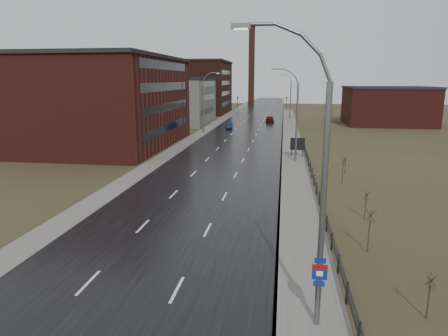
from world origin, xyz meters
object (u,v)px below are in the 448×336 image
(streetlight_main, at_px, (315,186))
(billboard, at_px, (297,145))
(car_far, at_px, (270,119))
(car_near, at_px, (229,126))

(streetlight_main, relative_size, billboard, 4.57)
(billboard, relative_size, car_far, 0.56)
(streetlight_main, distance_m, billboard, 37.25)
(car_near, height_order, car_far, car_far)
(streetlight_main, xyz_separation_m, car_near, (-12.30, 66.42, -5.41))
(car_near, distance_m, car_far, 15.90)
(streetlight_main, xyz_separation_m, car_far, (-4.46, 80.26, -5.25))
(streetlight_main, relative_size, car_near, 3.09)
(car_near, relative_size, car_far, 0.83)
(car_near, bearing_deg, streetlight_main, -85.69)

